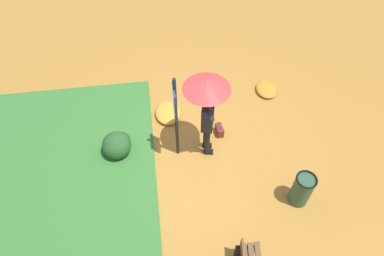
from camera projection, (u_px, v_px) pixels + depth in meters
ground_plane at (199, 147)px, 8.06m from camera, size 18.00×18.00×0.00m
grass_verge at (65, 163)px, 7.76m from camera, size 4.80×4.00×0.05m
person_with_umbrella at (207, 101)px, 6.86m from camera, size 0.96×0.96×2.04m
info_sign_post at (175, 111)px, 6.84m from camera, size 0.44×0.07×2.30m
handbag at (219, 130)px, 8.23m from camera, size 0.31×0.17×0.37m
trash_bin at (302, 189)px, 6.89m from camera, size 0.42×0.42×0.83m
shrub_cluster at (118, 144)px, 7.77m from camera, size 0.72×0.65×0.59m
leaf_pile_near_person at (266, 89)px, 9.17m from camera, size 0.67×0.54×0.15m
leaf_pile_by_bench at (168, 113)px, 8.62m from camera, size 0.78×0.63×0.17m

